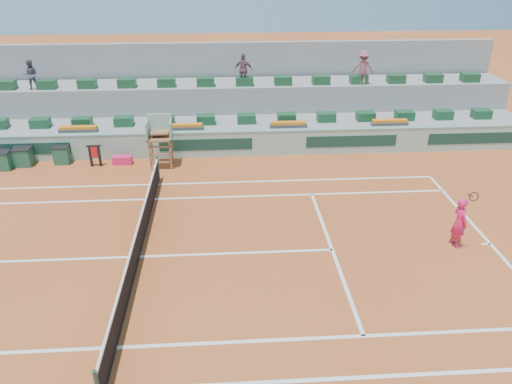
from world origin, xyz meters
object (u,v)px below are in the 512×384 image
drink_cooler_a (62,155)px  tennis_player (460,222)px  umpire_chair (160,134)px  player_bag (122,160)px

drink_cooler_a → tennis_player: (15.31, -8.06, 0.47)m
umpire_chair → player_bag: bearing=170.6°
umpire_chair → tennis_player: umpire_chair is taller
player_bag → tennis_player: size_ratio=0.39×
drink_cooler_a → player_bag: bearing=-5.6°
player_bag → drink_cooler_a: drink_cooler_a is taller
player_bag → tennis_player: (12.52, -7.79, 0.70)m
player_bag → tennis_player: 14.76m
tennis_player → player_bag: bearing=148.1°
umpire_chair → drink_cooler_a: bearing=172.8°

